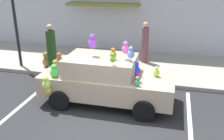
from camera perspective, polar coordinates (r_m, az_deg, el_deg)
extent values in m
plane|color=#262628|center=(7.15, -2.07, -12.82)|extent=(60.00, 60.00, 0.00)
cube|color=gray|center=(11.50, 4.82, 1.18)|extent=(24.00, 4.00, 0.15)
cube|color=olive|center=(12.86, -2.03, 14.72)|extent=(3.60, 1.10, 0.12)
cube|color=silver|center=(7.81, 17.18, -10.62)|extent=(0.12, 3.60, 0.01)
cube|color=silver|center=(9.03, -18.25, -6.22)|extent=(0.12, 3.60, 0.01)
cube|color=tan|center=(8.13, -1.03, -3.17)|extent=(4.20, 1.70, 0.68)
cube|color=tan|center=(7.95, -2.52, 1.06)|extent=(2.18, 1.49, 0.56)
cylinder|color=black|center=(8.82, 8.64, -3.69)|extent=(0.64, 0.22, 0.64)
cylinder|color=black|center=(7.32, 7.23, -9.14)|extent=(0.64, 0.22, 0.64)
cylinder|color=black|center=(9.38, -7.37, -2.07)|extent=(0.64, 0.22, 0.64)
cylinder|color=black|center=(7.98, -11.76, -6.72)|extent=(0.64, 0.22, 0.64)
ellipsoid|color=teal|center=(8.30, 5.49, 0.55)|extent=(0.17, 0.14, 0.20)
sphere|color=teal|center=(8.25, 5.52, 1.45)|extent=(0.11, 0.11, 0.11)
ellipsoid|color=#4FDE49|center=(7.91, -13.09, -0.65)|extent=(0.24, 0.20, 0.28)
sphere|color=#4FDE49|center=(7.84, -13.21, 0.68)|extent=(0.15, 0.15, 0.15)
ellipsoid|color=brown|center=(7.55, 0.25, 3.38)|extent=(0.20, 0.17, 0.24)
sphere|color=brown|center=(7.50, 0.26, 4.59)|extent=(0.13, 0.13, 0.13)
ellipsoid|color=#3FB067|center=(7.16, 5.76, -2.90)|extent=(0.17, 0.14, 0.20)
sphere|color=#3FB067|center=(7.10, 5.81, -1.87)|extent=(0.11, 0.11, 0.11)
ellipsoid|color=#BCE55C|center=(7.83, -14.69, -3.38)|extent=(0.26, 0.21, 0.30)
sphere|color=#BCE55C|center=(7.75, -14.83, -1.98)|extent=(0.16, 0.16, 0.16)
ellipsoid|color=gold|center=(7.91, -14.37, -4.56)|extent=(0.22, 0.18, 0.26)
sphere|color=gold|center=(7.83, -14.48, -3.40)|extent=(0.14, 0.14, 0.14)
ellipsoid|color=#65A122|center=(7.08, 0.14, 2.48)|extent=(0.17, 0.14, 0.20)
sphere|color=#65A122|center=(7.04, 0.14, 3.53)|extent=(0.11, 0.11, 0.11)
ellipsoid|color=#B1E24B|center=(7.88, 10.04, -0.71)|extent=(0.19, 0.16, 0.23)
sphere|color=#B1E24B|center=(7.83, 10.11, 0.37)|extent=(0.12, 0.12, 0.12)
ellipsoid|color=#DF51B1|center=(7.54, 3.09, 4.66)|extent=(0.23, 0.19, 0.27)
sphere|color=#DF51B1|center=(7.49, 3.11, 6.02)|extent=(0.14, 0.14, 0.14)
ellipsoid|color=brown|center=(8.84, -11.79, 1.95)|extent=(0.28, 0.23, 0.33)
sphere|color=brown|center=(8.77, -11.90, 3.34)|extent=(0.18, 0.18, 0.18)
ellipsoid|color=#9A9540|center=(8.25, -12.65, 0.37)|extent=(0.26, 0.21, 0.31)
sphere|color=#9A9540|center=(8.18, -12.77, 1.75)|extent=(0.16, 0.16, 0.16)
ellipsoid|color=#EB1A9C|center=(7.45, 5.78, -1.92)|extent=(0.17, 0.14, 0.20)
sphere|color=#EB1A9C|center=(7.40, 5.82, -0.95)|extent=(0.11, 0.11, 0.11)
ellipsoid|color=purple|center=(7.86, -4.47, 5.97)|extent=(0.27, 0.22, 0.32)
sphere|color=purple|center=(7.80, -4.51, 7.52)|extent=(0.17, 0.17, 0.17)
ellipsoid|color=#4EB7B8|center=(7.99, -12.71, -0.50)|extent=(0.22, 0.18, 0.26)
sphere|color=#4EB7B8|center=(7.92, -12.82, 0.72)|extent=(0.14, 0.14, 0.14)
ellipsoid|color=#5879C9|center=(7.37, 4.30, 3.56)|extent=(0.22, 0.18, 0.26)
sphere|color=#5879C9|center=(7.32, 4.34, 4.88)|extent=(0.14, 0.14, 0.14)
ellipsoid|color=blue|center=(7.86, 5.46, -0.17)|extent=(0.28, 0.23, 0.33)
sphere|color=blue|center=(7.78, 5.51, 1.38)|extent=(0.18, 0.18, 0.18)
ellipsoid|color=#9E723D|center=(11.31, -14.64, 1.79)|extent=(0.35, 0.30, 0.44)
sphere|color=#9E723D|center=(11.21, -14.79, 3.32)|extent=(0.25, 0.25, 0.25)
sphere|color=#9E723D|center=(11.23, -15.23, 3.77)|extent=(0.10, 0.10, 0.10)
sphere|color=#9E723D|center=(11.15, -14.43, 3.72)|extent=(0.10, 0.10, 0.10)
cylinder|color=black|center=(11.43, -20.91, 9.00)|extent=(0.12, 0.12, 3.40)
cylinder|color=#20431A|center=(10.73, -13.52, 4.35)|extent=(0.38, 0.38, 1.69)
sphere|color=tan|center=(10.50, -13.97, 9.41)|extent=(0.25, 0.25, 0.25)
cylinder|color=brown|center=(11.49, 7.45, 5.64)|extent=(0.32, 0.32, 1.60)
sphere|color=tan|center=(11.28, 7.67, 10.15)|extent=(0.24, 0.24, 0.24)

